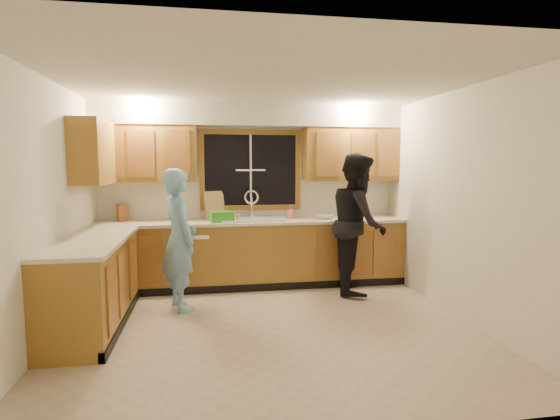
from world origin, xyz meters
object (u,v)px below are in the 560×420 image
at_px(sink, 253,224).
at_px(stove, 77,301).
at_px(man, 179,239).
at_px(soap_bottle, 290,212).
at_px(dishwasher, 191,259).
at_px(knife_block, 122,213).
at_px(bowl, 325,217).
at_px(dish_crate, 221,217).
at_px(woman, 358,223).

height_order(sink, stove, sink).
xyz_separation_m(man, soap_bottle, (1.49, 0.95, 0.19)).
height_order(dishwasher, knife_block, knife_block).
bearing_deg(stove, bowl, 32.46).
bearing_deg(bowl, sink, 177.80).
relative_size(man, soap_bottle, 9.33).
height_order(man, dish_crate, man).
bearing_deg(knife_block, man, -84.39).
bearing_deg(stove, soap_bottle, 39.46).
bearing_deg(man, stove, 117.82).
height_order(woman, knife_block, woman).
bearing_deg(man, dishwasher, -27.54).
height_order(sink, dish_crate, sink).
bearing_deg(dishwasher, knife_block, 168.75).
height_order(woman, dish_crate, woman).
bearing_deg(bowl, man, -157.64).
bearing_deg(knife_block, dishwasher, -44.33).
height_order(stove, knife_block, knife_block).
relative_size(sink, dishwasher, 1.05).
bearing_deg(bowl, stove, -147.54).
bearing_deg(stove, man, 48.93).
relative_size(soap_bottle, bowl, 0.75).
height_order(man, knife_block, man).
bearing_deg(stove, knife_block, 88.50).
height_order(dishwasher, woman, woman).
relative_size(dishwasher, soap_bottle, 4.67).
bearing_deg(dish_crate, dishwasher, 166.61).
distance_m(stove, woman, 3.44).
xyz_separation_m(stove, knife_block, (0.05, 1.99, 0.58)).
relative_size(man, dish_crate, 5.46).
bearing_deg(soap_bottle, stove, -140.54).
bearing_deg(dishwasher, dish_crate, -13.39).
relative_size(sink, dish_crate, 2.86).
bearing_deg(dish_crate, soap_bottle, 12.60).
height_order(knife_block, dish_crate, knife_block).
bearing_deg(knife_block, soap_bottle, -34.53).
xyz_separation_m(sink, knife_block, (-1.75, 0.16, 0.17)).
height_order(stove, soap_bottle, soap_bottle).
bearing_deg(dish_crate, woman, -12.33).
bearing_deg(soap_bottle, dish_crate, -167.40).
relative_size(man, woman, 0.90).
bearing_deg(woman, stove, 128.90).
distance_m(man, knife_block, 1.31).
height_order(stove, woman, woman).
height_order(stove, dish_crate, dish_crate).
distance_m(dishwasher, knife_block, 1.11).
xyz_separation_m(dishwasher, stove, (-0.95, -1.81, 0.04)).
distance_m(stove, dish_crate, 2.25).
bearing_deg(dishwasher, sink, 0.99).
xyz_separation_m(sink, bowl, (1.01, -0.04, 0.08)).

